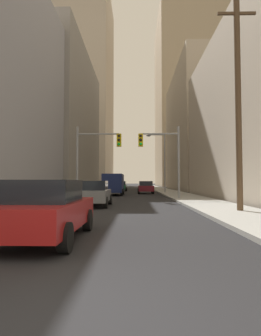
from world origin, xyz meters
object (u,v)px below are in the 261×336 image
Objects in this scene: sedan_red at (45,209)px; sedan_green at (121,186)px; traffic_signal_near_right at (161,150)px; sedan_grey at (94,193)px; cargo_van_navy at (114,183)px; sedan_maroon at (146,187)px; traffic_signal_near_left at (96,150)px.

sedan_red and sedan_green have the same top height.
sedan_grey is at bearing -126.76° from traffic_signal_near_right.
traffic_signal_near_right is at bearing -58.70° from cargo_van_navy.
sedan_red is 36.44m from sedan_green.
sedan_grey is 0.70× the size of traffic_signal_near_right.
cargo_van_navy is 5.68m from sedan_maroon.
cargo_van_navy is 1.24× the size of sedan_grey.
sedan_red is (0.09, -23.33, -0.52)m from cargo_van_navy.
sedan_green is at bearing 90.07° from sedan_red.
sedan_grey is (-0.13, -13.54, -0.52)m from cargo_van_navy.
traffic_signal_near_right is (4.44, -20.48, 3.25)m from sedan_green.
cargo_van_navy is at bearing 89.45° from sedan_grey.
cargo_van_navy reaches higher than sedan_grey.
sedan_grey is at bearing -90.55° from cargo_van_navy.
sedan_maroon is 12.21m from traffic_signal_near_right.
sedan_grey and sedan_green have the same top height.
sedan_red is 1.00× the size of sedan_grey.
sedan_green is 0.71× the size of traffic_signal_near_right.
traffic_signal_near_right reaches higher than sedan_maroon.
sedan_red is 16.87m from traffic_signal_near_right.
sedan_maroon is 0.99× the size of sedan_green.
sedan_red is 0.70× the size of traffic_signal_near_left.
sedan_grey is 8.36m from traffic_signal_near_right.
sedan_grey and sedan_maroon have the same top height.
sedan_red and sedan_grey have the same top height.
traffic_signal_near_right is at bearing -85.64° from sedan_maroon.
sedan_green is (0.17, 26.65, 0.00)m from sedan_grey.
sedan_red is 0.99× the size of sedan_maroon.
sedan_green is at bearing 112.06° from sedan_maroon.
sedan_green is (-3.54, 8.74, 0.00)m from sedan_maroon.
sedan_red is at bearing -86.65° from traffic_signal_near_left.
sedan_maroon is 0.71× the size of traffic_signal_near_right.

